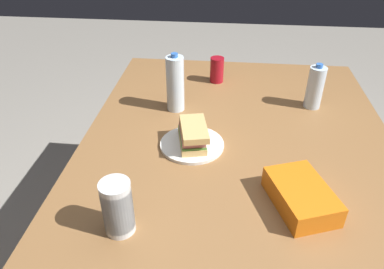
% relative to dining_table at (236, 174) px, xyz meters
% --- Properties ---
extents(dining_table, '(1.73, 1.18, 0.74)m').
position_rel_dining_table_xyz_m(dining_table, '(0.00, 0.00, 0.00)').
color(dining_table, olive).
rests_on(dining_table, ground_plane).
extents(paper_plate, '(0.24, 0.24, 0.01)m').
position_rel_dining_table_xyz_m(paper_plate, '(-0.06, -0.17, 0.08)').
color(paper_plate, white).
rests_on(paper_plate, dining_table).
extents(sandwich, '(0.20, 0.13, 0.08)m').
position_rel_dining_table_xyz_m(sandwich, '(-0.05, -0.17, 0.13)').
color(sandwich, '#DBB26B').
rests_on(sandwich, paper_plate).
extents(soda_can_red, '(0.07, 0.07, 0.12)m').
position_rel_dining_table_xyz_m(soda_can_red, '(-0.61, -0.11, 0.13)').
color(soda_can_red, maroon).
rests_on(soda_can_red, dining_table).
extents(chip_bag, '(0.27, 0.22, 0.07)m').
position_rel_dining_table_xyz_m(chip_bag, '(0.21, 0.18, 0.11)').
color(chip_bag, orange).
rests_on(chip_bag, dining_table).
extents(water_bottle_tall, '(0.07, 0.07, 0.25)m').
position_rel_dining_table_xyz_m(water_bottle_tall, '(-0.32, -0.27, 0.19)').
color(water_bottle_tall, silver).
rests_on(water_bottle_tall, dining_table).
extents(plastic_cup_stack, '(0.08, 0.08, 0.17)m').
position_rel_dining_table_xyz_m(plastic_cup_stack, '(0.36, -0.33, 0.16)').
color(plastic_cup_stack, silver).
rests_on(plastic_cup_stack, dining_table).
extents(water_bottle_spare, '(0.07, 0.07, 0.20)m').
position_rel_dining_table_xyz_m(water_bottle_spare, '(-0.40, 0.32, 0.17)').
color(water_bottle_spare, silver).
rests_on(water_bottle_spare, dining_table).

